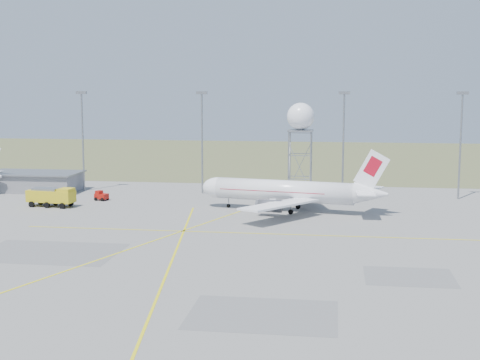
# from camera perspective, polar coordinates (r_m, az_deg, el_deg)

# --- Properties ---
(ground) EXTENTS (400.00, 400.00, 0.00)m
(ground) POSITION_cam_1_polar(r_m,az_deg,el_deg) (70.37, -5.83, -9.65)
(ground) COLOR gray
(ground) RESTS_ON ground
(grass_strip) EXTENTS (400.00, 120.00, 0.03)m
(grass_strip) POSITION_cam_1_polar(r_m,az_deg,el_deg) (206.83, 3.54, 1.98)
(grass_strip) COLOR #4C5A31
(grass_strip) RESTS_ON ground
(building_grey) EXTENTS (19.00, 10.00, 3.90)m
(building_grey) POSITION_cam_1_polar(r_m,az_deg,el_deg) (144.23, -17.15, -0.13)
(building_grey) COLOR gray
(building_grey) RESTS_ON ground
(mast_a) EXTENTS (2.20, 0.50, 20.50)m
(mast_a) POSITION_cam_1_polar(r_m,az_deg,el_deg) (141.10, -13.29, 3.97)
(mast_a) COLOR gray
(mast_a) RESTS_ON ground
(mast_b) EXTENTS (2.20, 0.50, 20.50)m
(mast_b) POSITION_cam_1_polar(r_m,az_deg,el_deg) (134.03, -3.26, 3.97)
(mast_b) COLOR gray
(mast_b) RESTS_ON ground
(mast_c) EXTENTS (2.20, 0.50, 20.50)m
(mast_c) POSITION_cam_1_polar(r_m,az_deg,el_deg) (131.41, 8.82, 3.81)
(mast_c) COLOR gray
(mast_c) RESTS_ON ground
(mast_d) EXTENTS (2.20, 0.50, 20.50)m
(mast_d) POSITION_cam_1_polar(r_m,az_deg,el_deg) (133.50, 18.32, 3.57)
(mast_d) COLOR gray
(mast_d) RESTS_ON ground
(airliner_main) EXTENTS (32.79, 31.46, 11.19)m
(airliner_main) POSITION_cam_1_polar(r_m,az_deg,el_deg) (115.29, 4.06, -0.99)
(airliner_main) COLOR white
(airliner_main) RESTS_ON ground
(radar_tower) EXTENTS (5.09, 5.09, 18.43)m
(radar_tower) POSITION_cam_1_polar(r_m,az_deg,el_deg) (125.71, 5.17, 2.90)
(radar_tower) COLOR gray
(radar_tower) RESTS_ON ground
(fire_truck) EXTENTS (8.88, 4.31, 3.43)m
(fire_truck) POSITION_cam_1_polar(r_m,az_deg,el_deg) (124.31, -15.73, -1.45)
(fire_truck) COLOR gold
(fire_truck) RESTS_ON ground
(baggage_tug) EXTENTS (2.70, 2.43, 1.83)m
(baggage_tug) POSITION_cam_1_polar(r_m,az_deg,el_deg) (129.27, -11.75, -1.40)
(baggage_tug) COLOR #A3120B
(baggage_tug) RESTS_ON ground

